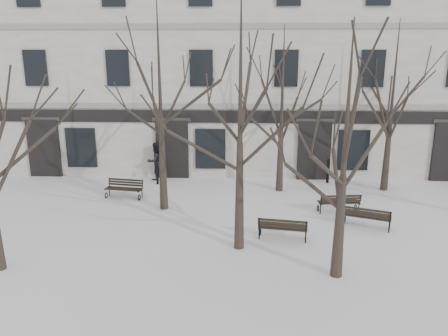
# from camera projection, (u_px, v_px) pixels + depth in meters

# --- Properties ---
(ground) EXTENTS (100.00, 100.00, 0.00)m
(ground) POSITION_uv_depth(u_px,v_px,m) (242.00, 246.00, 14.25)
(ground) COLOR white
(ground) RESTS_ON ground
(building) EXTENTS (40.40, 10.20, 11.40)m
(building) POSITION_uv_depth(u_px,v_px,m) (244.00, 63.00, 25.35)
(building) COLOR silver
(building) RESTS_ON ground
(tree_1) EXTENTS (5.75, 5.75, 8.22)m
(tree_1) POSITION_uv_depth(u_px,v_px,m) (241.00, 87.00, 12.82)
(tree_1) COLOR black
(tree_1) RESTS_ON ground
(tree_2) EXTENTS (4.87, 4.87, 6.96)m
(tree_2) POSITION_uv_depth(u_px,v_px,m) (347.00, 123.00, 11.25)
(tree_2) COLOR black
(tree_2) RESTS_ON ground
(tree_4) EXTENTS (5.79, 5.79, 8.26)m
(tree_4) POSITION_uv_depth(u_px,v_px,m) (159.00, 79.00, 16.35)
(tree_4) COLOR black
(tree_4) RESTS_ON ground
(tree_5) EXTENTS (5.08, 5.08, 7.25)m
(tree_5) POSITION_uv_depth(u_px,v_px,m) (282.00, 90.00, 18.84)
(tree_5) COLOR black
(tree_5) RESTS_ON ground
(tree_6) EXTENTS (5.26, 5.26, 7.51)m
(tree_6) POSITION_uv_depth(u_px,v_px,m) (394.00, 86.00, 18.90)
(tree_6) COLOR black
(tree_6) RESTS_ON ground
(bench_1) EXTENTS (1.70, 0.84, 0.82)m
(bench_1) POSITION_uv_depth(u_px,v_px,m) (283.00, 228.00, 14.59)
(bench_1) COLOR black
(bench_1) RESTS_ON ground
(bench_2) EXTENTS (1.73, 1.14, 0.83)m
(bench_2) POSITION_uv_depth(u_px,v_px,m) (367.00, 216.00, 15.57)
(bench_2) COLOR black
(bench_2) RESTS_ON ground
(bench_3) EXTENTS (1.67, 0.83, 0.81)m
(bench_3) POSITION_uv_depth(u_px,v_px,m) (124.00, 188.00, 18.88)
(bench_3) COLOR black
(bench_3) RESTS_ON ground
(bench_4) EXTENTS (1.66, 0.75, 0.81)m
(bench_4) POSITION_uv_depth(u_px,v_px,m) (339.00, 202.00, 17.09)
(bench_4) COLOR black
(bench_4) RESTS_ON ground
(bollard_a) EXTENTS (0.14, 0.14, 1.07)m
(bollard_a) POSITION_uv_depth(u_px,v_px,m) (157.00, 173.00, 20.80)
(bollard_a) COLOR black
(bollard_a) RESTS_ON ground
(bollard_b) EXTENTS (0.15, 0.15, 1.19)m
(bollard_b) POSITION_uv_depth(u_px,v_px,m) (328.00, 170.00, 21.00)
(bollard_b) COLOR black
(bollard_b) RESTS_ON ground
(pedestrian_b) EXTENTS (1.16, 1.15, 1.88)m
(pedestrian_b) POSITION_uv_depth(u_px,v_px,m) (157.00, 179.00, 21.72)
(pedestrian_b) COLOR black
(pedestrian_b) RESTS_ON ground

